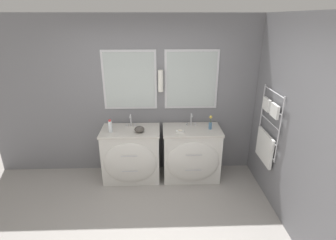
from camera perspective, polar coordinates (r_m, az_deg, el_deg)
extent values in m
cube|color=slate|center=(4.33, -4.47, 4.86)|extent=(5.18, 0.06, 2.60)
cube|color=silver|center=(4.24, -8.34, 8.54)|extent=(0.86, 0.02, 0.95)
cube|color=#B2BCBA|center=(4.23, -8.36, 8.51)|extent=(0.79, 0.01, 0.88)
cube|color=silver|center=(4.25, 5.11, 8.70)|extent=(0.86, 0.02, 0.95)
cube|color=#B2BCBA|center=(4.24, 5.12, 8.67)|extent=(0.79, 0.01, 0.88)
cylinder|color=white|center=(4.16, -1.61, 8.51)|extent=(0.08, 0.08, 0.34)
cube|color=silver|center=(4.21, -1.62, 8.67)|extent=(0.05, 0.02, 0.08)
cube|color=slate|center=(3.74, 23.89, 0.31)|extent=(0.06, 3.68, 2.60)
cylinder|color=silver|center=(3.71, 23.06, -2.22)|extent=(0.02, 0.02, 0.94)
cylinder|color=silver|center=(4.26, 19.66, 1.20)|extent=(0.02, 0.02, 0.94)
cylinder|color=silver|center=(3.85, 22.11, 5.66)|extent=(0.02, 0.64, 0.02)
cylinder|color=silver|center=(3.91, 21.67, 2.58)|extent=(0.02, 0.64, 0.02)
cylinder|color=silver|center=(3.98, 21.25, -0.40)|extent=(0.02, 0.64, 0.02)
cylinder|color=silver|center=(4.06, 20.84, -3.27)|extent=(0.02, 0.64, 0.02)
cylinder|color=silver|center=(4.15, 20.44, -6.01)|extent=(0.02, 0.64, 0.02)
cube|color=white|center=(4.13, 20.28, -5.56)|extent=(0.04, 0.54, 0.45)
cube|color=white|center=(3.78, 22.21, 1.85)|extent=(0.04, 0.22, 0.18)
cube|color=white|center=(4.03, 20.68, 3.20)|extent=(0.04, 0.22, 0.18)
cube|color=silver|center=(4.40, -7.90, -7.54)|extent=(0.90, 0.54, 0.83)
ellipsoid|color=silver|center=(4.17, -8.26, -9.33)|extent=(0.83, 0.12, 0.70)
cube|color=beige|center=(4.20, -8.20, -2.32)|extent=(0.93, 0.57, 0.04)
ellipsoid|color=white|center=(4.19, -8.23, -2.67)|extent=(0.36, 0.31, 0.07)
cylinder|color=silver|center=(4.02, -8.48, -7.79)|extent=(0.25, 0.01, 0.01)
cylinder|color=silver|center=(4.16, -8.28, -11.00)|extent=(0.25, 0.01, 0.01)
cube|color=silver|center=(4.40, 5.04, -7.37)|extent=(0.90, 0.54, 0.83)
ellipsoid|color=silver|center=(4.17, 5.47, -9.15)|extent=(0.83, 0.12, 0.70)
cube|color=beige|center=(4.21, 5.23, -2.16)|extent=(0.93, 0.57, 0.04)
ellipsoid|color=white|center=(4.19, 5.27, -2.50)|extent=(0.36, 0.31, 0.07)
cylinder|color=silver|center=(4.03, 5.67, -7.61)|extent=(0.25, 0.01, 0.01)
cylinder|color=silver|center=(4.16, 5.54, -10.82)|extent=(0.25, 0.01, 0.01)
cylinder|color=silver|center=(4.29, -8.09, -0.04)|extent=(0.02, 0.02, 0.20)
cylinder|color=silver|center=(4.21, -8.23, 0.84)|extent=(0.02, 0.11, 0.02)
cylinder|color=silver|center=(4.33, -8.95, -1.09)|extent=(0.03, 0.03, 0.04)
cylinder|color=silver|center=(4.32, -7.11, -1.07)|extent=(0.03, 0.03, 0.04)
cylinder|color=silver|center=(4.30, 5.05, 0.12)|extent=(0.02, 0.02, 0.20)
cylinder|color=silver|center=(4.21, 5.18, 1.00)|extent=(0.02, 0.11, 0.02)
cylinder|color=silver|center=(4.32, 4.09, -0.93)|extent=(0.03, 0.03, 0.04)
cylinder|color=silver|center=(4.34, 5.93, -0.90)|extent=(0.03, 0.03, 0.04)
cylinder|color=silver|center=(4.12, -12.47, -1.46)|extent=(0.06, 0.06, 0.18)
cylinder|color=red|center=(4.08, -12.59, -0.12)|extent=(0.04, 0.04, 0.02)
ellipsoid|color=#4C4742|center=(4.07, -6.25, -2.02)|extent=(0.15, 0.15, 0.09)
cylinder|color=teal|center=(4.21, 9.18, -1.26)|extent=(0.05, 0.05, 0.11)
cylinder|color=#477238|center=(4.17, 9.26, 0.02)|extent=(0.01, 0.01, 0.10)
sphere|color=#E5BF47|center=(4.16, 9.30, 0.63)|extent=(0.05, 0.05, 0.05)
cube|color=white|center=(4.05, 2.63, -2.55)|extent=(0.12, 0.08, 0.02)
ellipsoid|color=#F2E5CC|center=(4.05, 2.63, -2.26)|extent=(0.07, 0.05, 0.02)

